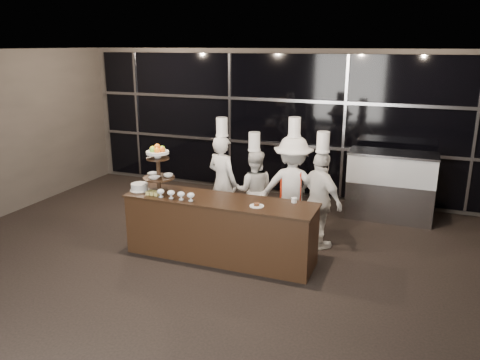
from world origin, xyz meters
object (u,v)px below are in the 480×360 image
at_px(chef_a, 223,181).
at_px(chef_c, 293,188).
at_px(buffet_counter, 220,228).
at_px(layer_cake, 140,187).
at_px(display_case, 391,182).
at_px(chef_d, 320,199).
at_px(display_stand, 158,165).
at_px(chef_b, 254,189).

bearing_deg(chef_a, chef_c, -0.19).
relative_size(buffet_counter, layer_cake, 9.47).
distance_m(display_case, chef_a, 3.05).
bearing_deg(chef_d, display_stand, -158.31).
distance_m(buffet_counter, chef_a, 1.27).
bearing_deg(layer_cake, chef_c, 29.28).
distance_m(display_stand, chef_c, 2.17).
bearing_deg(chef_c, display_case, 46.41).
distance_m(display_case, chef_d, 1.95).
relative_size(layer_cake, chef_b, 0.18).
relative_size(chef_a, chef_c, 0.96).
bearing_deg(layer_cake, buffet_counter, 2.17).
height_order(layer_cake, chef_b, chef_b).
height_order(display_stand, chef_d, chef_d).
relative_size(buffet_counter, display_stand, 3.81).
distance_m(display_stand, chef_b, 1.77).
relative_size(buffet_counter, chef_c, 1.42).
height_order(display_stand, layer_cake, display_stand).
relative_size(buffet_counter, chef_a, 1.48).
distance_m(layer_cake, chef_c, 2.41).
bearing_deg(chef_c, chef_d, -23.80).
height_order(buffet_counter, layer_cake, layer_cake).
xyz_separation_m(chef_c, chef_d, (0.50, -0.22, -0.07)).
distance_m(chef_c, chef_d, 0.55).
xyz_separation_m(layer_cake, display_case, (3.53, 2.68, -0.29)).
bearing_deg(chef_a, chef_b, 12.00).
bearing_deg(chef_c, display_stand, -147.69).
xyz_separation_m(display_stand, layer_cake, (-0.32, -0.05, -0.37)).
bearing_deg(layer_cake, display_stand, 8.93).
bearing_deg(chef_a, layer_cake, -126.42).
relative_size(layer_cake, display_case, 0.20).
relative_size(chef_a, chef_b, 1.14).
height_order(display_stand, chef_c, chef_c).
height_order(display_case, chef_c, chef_c).
bearing_deg(display_stand, chef_b, 48.94).
height_order(display_stand, chef_a, chef_a).
bearing_deg(chef_c, buffet_counter, -124.82).
distance_m(layer_cake, chef_b, 1.93).
distance_m(chef_b, chef_c, 0.72).
bearing_deg(chef_b, layer_cake, -137.27).
height_order(chef_b, chef_c, chef_c).
height_order(display_case, chef_b, chef_b).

